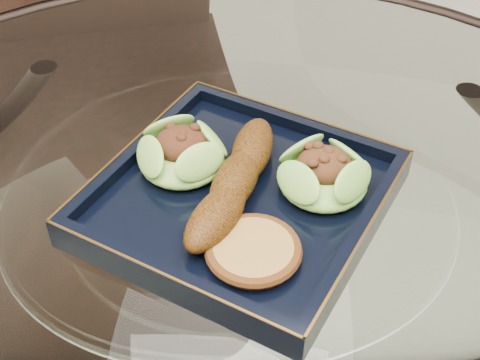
{
  "coord_description": "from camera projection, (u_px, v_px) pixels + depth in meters",
  "views": [
    {
      "loc": [
        0.06,
        -0.46,
        1.25
      ],
      "look_at": [
        0.01,
        0.03,
        0.8
      ],
      "focal_mm": 50.0,
      "sensor_mm": 36.0,
      "label": 1
    }
  ],
  "objects": [
    {
      "name": "dining_chair",
      "position": [
        121.0,
        161.0,
        1.17
      ],
      "size": [
        0.46,
        0.46,
        0.87
      ],
      "rotation": [
        0.0,
        0.0,
        0.27
      ],
      "color": "black",
      "rests_on": "ground"
    },
    {
      "name": "navy_plate",
      "position": [
        240.0,
        202.0,
        0.68
      ],
      "size": [
        0.36,
        0.36,
        0.02
      ],
      "primitive_type": "cube",
      "rotation": [
        0.0,
        0.0,
        -0.42
      ],
      "color": "black",
      "rests_on": "dining_table"
    },
    {
      "name": "dining_table",
      "position": [
        230.0,
        328.0,
        0.78
      ],
      "size": [
        1.13,
        1.13,
        0.77
      ],
      "color": "white",
      "rests_on": "ground"
    },
    {
      "name": "roasted_plantain",
      "position": [
        235.0,
        181.0,
        0.66
      ],
      "size": [
        0.09,
        0.2,
        0.04
      ],
      "primitive_type": "ellipsoid",
      "rotation": [
        0.0,
        0.0,
        1.32
      ],
      "color": "#61330A",
      "rests_on": "navy_plate"
    },
    {
      "name": "lettuce_wrap_left",
      "position": [
        182.0,
        155.0,
        0.7
      ],
      "size": [
        0.11,
        0.11,
        0.03
      ],
      "primitive_type": "ellipsoid",
      "rotation": [
        0.0,
        0.0,
        0.2
      ],
      "color": "#5A962B",
      "rests_on": "navy_plate"
    },
    {
      "name": "crumb_patty",
      "position": [
        253.0,
        252.0,
        0.61
      ],
      "size": [
        0.09,
        0.09,
        0.01
      ],
      "primitive_type": "cylinder",
      "rotation": [
        0.0,
        0.0,
        -0.23
      ],
      "color": "#AA7938",
      "rests_on": "navy_plate"
    },
    {
      "name": "lettuce_wrap_right",
      "position": [
        323.0,
        177.0,
        0.67
      ],
      "size": [
        0.12,
        0.12,
        0.03
      ],
      "primitive_type": "ellipsoid",
      "rotation": [
        0.0,
        0.0,
        0.39
      ],
      "color": "#529029",
      "rests_on": "navy_plate"
    }
  ]
}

